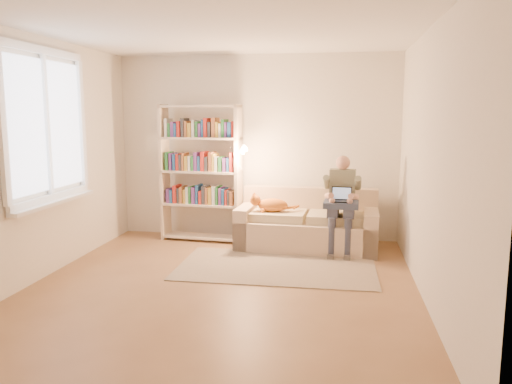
% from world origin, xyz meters
% --- Properties ---
extents(floor, '(4.50, 4.50, 0.00)m').
position_xyz_m(floor, '(0.00, 0.00, 0.00)').
color(floor, brown).
rests_on(floor, ground).
extents(ceiling, '(4.00, 4.50, 0.02)m').
position_xyz_m(ceiling, '(0.00, 0.00, 2.60)').
color(ceiling, white).
rests_on(ceiling, wall_back).
extents(wall_left, '(0.02, 4.50, 2.60)m').
position_xyz_m(wall_left, '(-2.00, 0.00, 1.30)').
color(wall_left, silver).
rests_on(wall_left, floor).
extents(wall_right, '(0.02, 4.50, 2.60)m').
position_xyz_m(wall_right, '(2.00, 0.00, 1.30)').
color(wall_right, silver).
rests_on(wall_right, floor).
extents(wall_back, '(4.00, 0.02, 2.60)m').
position_xyz_m(wall_back, '(0.00, 2.25, 1.30)').
color(wall_back, silver).
rests_on(wall_back, floor).
extents(wall_front, '(4.00, 0.02, 2.60)m').
position_xyz_m(wall_front, '(0.00, -2.25, 1.30)').
color(wall_front, silver).
rests_on(wall_front, floor).
extents(window, '(0.12, 1.52, 1.69)m').
position_xyz_m(window, '(-1.95, 0.20, 1.38)').
color(window, white).
rests_on(window, wall_left).
extents(sofa, '(1.87, 0.92, 0.78)m').
position_xyz_m(sofa, '(0.77, 1.74, 0.28)').
color(sofa, '#CCB090').
rests_on(sofa, floor).
extents(person, '(0.36, 0.55, 1.25)m').
position_xyz_m(person, '(1.21, 1.57, 0.71)').
color(person, gray).
rests_on(person, sofa).
extents(cat, '(0.61, 0.23, 0.22)m').
position_xyz_m(cat, '(0.32, 1.65, 0.59)').
color(cat, orange).
rests_on(cat, sofa).
extents(blanket, '(0.45, 0.37, 0.07)m').
position_xyz_m(blanket, '(1.13, 1.47, 0.65)').
color(blanket, '#2D374F').
rests_on(blanket, person).
extents(laptop, '(0.26, 0.22, 0.22)m').
position_xyz_m(laptop, '(1.13, 1.48, 0.74)').
color(laptop, black).
rests_on(laptop, blanket).
extents(bookshelf, '(1.26, 0.44, 1.91)m').
position_xyz_m(bookshelf, '(-0.73, 1.90, 1.05)').
color(bookshelf, beige).
rests_on(bookshelf, floor).
extents(rug, '(2.29, 1.36, 0.01)m').
position_xyz_m(rug, '(0.48, 0.80, 0.01)').
color(rug, gray).
rests_on(rug, floor).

